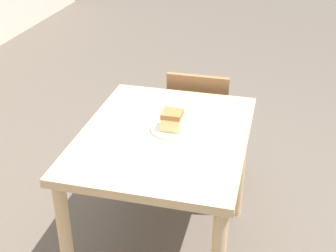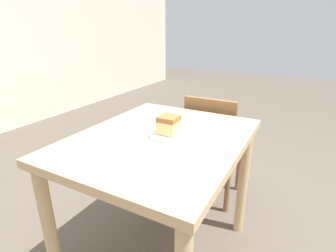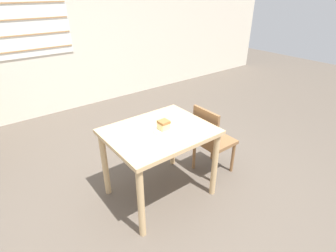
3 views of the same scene
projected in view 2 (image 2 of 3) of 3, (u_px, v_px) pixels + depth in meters
name	position (u px, v px, depth m)	size (l,w,h in m)	color
dining_table_near	(160.00, 158.00, 1.32)	(0.97, 0.78, 0.76)	tan
chair_near_window	(213.00, 146.00, 1.92)	(0.38, 0.38, 0.83)	brown
plate	(171.00, 134.00, 1.30)	(0.22, 0.22, 0.01)	white
cake_slice	(169.00, 125.00, 1.27)	(0.09, 0.09, 0.09)	#E0C67F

